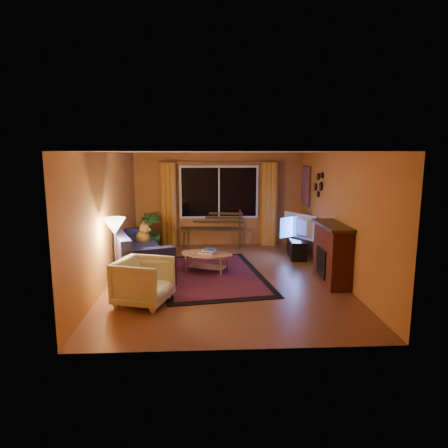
{
  "coord_description": "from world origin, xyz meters",
  "views": [
    {
      "loc": [
        -0.41,
        -7.73,
        2.47
      ],
      "look_at": [
        0.0,
        0.3,
        1.05
      ],
      "focal_mm": 32.0,
      "sensor_mm": 36.0,
      "label": 1
    }
  ],
  "objects_px": {
    "sofa": "(137,251)",
    "tv_console": "(296,248)",
    "armchair": "(143,279)",
    "coffee_table": "(207,263)",
    "bench": "(212,238)",
    "floor_lamp": "(116,255)"
  },
  "relations": [
    {
      "from": "bench",
      "to": "armchair",
      "type": "distance_m",
      "value": 4.27
    },
    {
      "from": "floor_lamp",
      "to": "coffee_table",
      "type": "bearing_deg",
      "value": 33.68
    },
    {
      "from": "sofa",
      "to": "armchair",
      "type": "xyz_separation_m",
      "value": [
        0.39,
        -1.8,
        -0.05
      ]
    },
    {
      "from": "coffee_table",
      "to": "tv_console",
      "type": "xyz_separation_m",
      "value": [
        2.19,
        1.18,
        0.02
      ]
    },
    {
      "from": "armchair",
      "to": "coffee_table",
      "type": "relative_size",
      "value": 0.75
    },
    {
      "from": "floor_lamp",
      "to": "coffee_table",
      "type": "distance_m",
      "value": 2.03
    },
    {
      "from": "bench",
      "to": "armchair",
      "type": "relative_size",
      "value": 1.93
    },
    {
      "from": "floor_lamp",
      "to": "tv_console",
      "type": "bearing_deg",
      "value": 30.73
    },
    {
      "from": "bench",
      "to": "tv_console",
      "type": "relative_size",
      "value": 1.54
    },
    {
      "from": "floor_lamp",
      "to": "tv_console",
      "type": "relative_size",
      "value": 1.26
    },
    {
      "from": "sofa",
      "to": "bench",
      "type": "bearing_deg",
      "value": 34.68
    },
    {
      "from": "coffee_table",
      "to": "bench",
      "type": "bearing_deg",
      "value": 86.03
    },
    {
      "from": "bench",
      "to": "sofa",
      "type": "distance_m",
      "value": 2.81
    },
    {
      "from": "sofa",
      "to": "tv_console",
      "type": "height_order",
      "value": "sofa"
    },
    {
      "from": "sofa",
      "to": "floor_lamp",
      "type": "bearing_deg",
      "value": -119.86
    },
    {
      "from": "coffee_table",
      "to": "armchair",
      "type": "bearing_deg",
      "value": -121.11
    },
    {
      "from": "sofa",
      "to": "armchair",
      "type": "height_order",
      "value": "sofa"
    },
    {
      "from": "bench",
      "to": "floor_lamp",
      "type": "relative_size",
      "value": 1.23
    },
    {
      "from": "sofa",
      "to": "armchair",
      "type": "relative_size",
      "value": 2.76
    },
    {
      "from": "bench",
      "to": "floor_lamp",
      "type": "height_order",
      "value": "floor_lamp"
    },
    {
      "from": "floor_lamp",
      "to": "tv_console",
      "type": "xyz_separation_m",
      "value": [
        3.83,
        2.28,
        -0.45
      ]
    },
    {
      "from": "sofa",
      "to": "tv_console",
      "type": "distance_m",
      "value": 3.82
    }
  ]
}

